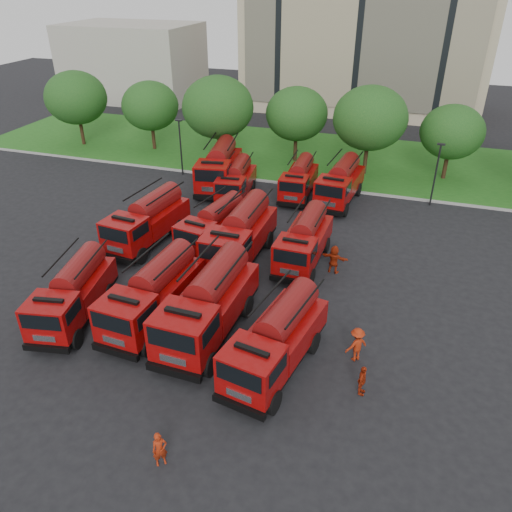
{
  "coord_description": "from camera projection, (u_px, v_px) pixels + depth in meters",
  "views": [
    {
      "loc": [
        10.06,
        -22.4,
        16.74
      ],
      "look_at": [
        2.1,
        2.04,
        1.8
      ],
      "focal_mm": 35.0,
      "sensor_mm": 36.0,
      "label": 1
    }
  ],
  "objects": [
    {
      "name": "fire_truck_8",
      "position": [
        220.0,
        167.0,
        42.88
      ],
      "size": [
        4.11,
        8.35,
        3.64
      ],
      "rotation": [
        0.0,
        0.0,
        0.18
      ],
      "color": "black",
      "rests_on": "ground"
    },
    {
      "name": "firefighter_1",
      "position": [
        123.0,
        345.0,
        25.46
      ],
      "size": [
        0.93,
        0.83,
        1.69
      ],
      "primitive_type": "imported",
      "rotation": [
        0.0,
        0.0,
        -0.59
      ],
      "color": "maroon",
      "rests_on": "ground"
    },
    {
      "name": "curb",
      "position": [
        289.0,
        184.0,
        44.2
      ],
      "size": [
        70.0,
        0.3,
        0.14
      ],
      "primitive_type": "cube",
      "color": "gray",
      "rests_on": "ground"
    },
    {
      "name": "lawn",
      "position": [
        309.0,
        155.0,
        50.86
      ],
      "size": [
        70.0,
        16.0,
        0.12
      ],
      "primitive_type": "cube",
      "color": "#1A5316",
      "rests_on": "ground"
    },
    {
      "name": "fire_truck_10",
      "position": [
        299.0,
        179.0,
        41.36
      ],
      "size": [
        2.53,
        6.46,
        2.91
      ],
      "rotation": [
        0.0,
        0.0,
        0.03
      ],
      "color": "black",
      "rests_on": "ground"
    },
    {
      "name": "tree_1",
      "position": [
        150.0,
        106.0,
        50.42
      ],
      "size": [
        5.71,
        5.71,
        6.98
      ],
      "color": "#382314",
      "rests_on": "ground"
    },
    {
      "name": "fire_truck_7",
      "position": [
        304.0,
        240.0,
        31.91
      ],
      "size": [
        2.68,
        6.93,
        3.12
      ],
      "rotation": [
        0.0,
        0.0,
        -0.03
      ],
      "color": "black",
      "rests_on": "ground"
    },
    {
      "name": "fire_truck_3",
      "position": [
        277.0,
        339.0,
        23.31
      ],
      "size": [
        3.72,
        7.54,
        3.28
      ],
      "rotation": [
        0.0,
        0.0,
        -0.18
      ],
      "color": "black",
      "rests_on": "ground"
    },
    {
      "name": "fire_truck_2",
      "position": [
        209.0,
        304.0,
        25.46
      ],
      "size": [
        3.15,
        8.08,
        3.64
      ],
      "rotation": [
        0.0,
        0.0,
        -0.03
      ],
      "color": "black",
      "rests_on": "ground"
    },
    {
      "name": "apartment_building",
      "position": [
        369.0,
        6.0,
        62.11
      ],
      "size": [
        30.0,
        14.18,
        25.0
      ],
      "color": "tan",
      "rests_on": "ground"
    },
    {
      "name": "fire_truck_11",
      "position": [
        340.0,
        183.0,
        40.23
      ],
      "size": [
        3.14,
        7.37,
        3.26
      ],
      "rotation": [
        0.0,
        0.0,
        -0.09
      ],
      "color": "black",
      "rests_on": "ground"
    },
    {
      "name": "firefighter_5",
      "position": [
        333.0,
        272.0,
        31.58
      ],
      "size": [
        1.82,
        1.01,
        1.86
      ],
      "primitive_type": "imported",
      "rotation": [
        0.0,
        0.0,
        2.98
      ],
      "color": "maroon",
      "rests_on": "ground"
    },
    {
      "name": "firefighter_2",
      "position": [
        360.0,
        393.0,
        22.6
      ],
      "size": [
        0.63,
        0.97,
        1.56
      ],
      "primitive_type": "imported",
      "rotation": [
        0.0,
        0.0,
        1.44
      ],
      "color": "maroon",
      "rests_on": "ground"
    },
    {
      "name": "tree_5",
      "position": [
        452.0,
        132.0,
        43.17
      ],
      "size": [
        5.46,
        5.46,
        6.68
      ],
      "color": "#382314",
      "rests_on": "ground"
    },
    {
      "name": "side_building",
      "position": [
        134.0,
        62.0,
        71.21
      ],
      "size": [
        18.0,
        12.0,
        10.0
      ],
      "primitive_type": "cube",
      "color": "#A39D90",
      "rests_on": "ground"
    },
    {
      "name": "firefighter_4",
      "position": [
        188.0,
        275.0,
        31.25
      ],
      "size": [
        1.14,
        1.12,
        1.97
      ],
      "primitive_type": "imported",
      "rotation": [
        0.0,
        0.0,
        2.41
      ],
      "color": "black",
      "rests_on": "ground"
    },
    {
      "name": "fire_truck_9",
      "position": [
        236.0,
        181.0,
        40.95
      ],
      "size": [
        3.02,
        6.69,
        2.94
      ],
      "rotation": [
        0.0,
        0.0,
        0.13
      ],
      "color": "black",
      "rests_on": "ground"
    },
    {
      "name": "lamp_post_1",
      "position": [
        436.0,
        171.0,
        38.99
      ],
      "size": [
        0.6,
        0.25,
        5.11
      ],
      "color": "black",
      "rests_on": "ground"
    },
    {
      "name": "fire_truck_4",
      "position": [
        148.0,
        220.0,
        34.16
      ],
      "size": [
        3.33,
        7.58,
        3.34
      ],
      "rotation": [
        0.0,
        0.0,
        -0.11
      ],
      "color": "black",
      "rests_on": "ground"
    },
    {
      "name": "tree_3",
      "position": [
        297.0,
        114.0,
        47.16
      ],
      "size": [
        5.88,
        5.88,
        7.19
      ],
      "color": "#382314",
      "rests_on": "ground"
    },
    {
      "name": "tree_0",
      "position": [
        76.0,
        98.0,
        51.51
      ],
      "size": [
        6.3,
        6.3,
        7.7
      ],
      "color": "#382314",
      "rests_on": "ground"
    },
    {
      "name": "fire_truck_5",
      "position": [
        214.0,
        225.0,
        33.98
      ],
      "size": [
        3.33,
        6.79,
        2.96
      ],
      "rotation": [
        0.0,
        0.0,
        -0.18
      ],
      "color": "black",
      "rests_on": "ground"
    },
    {
      "name": "tree_4",
      "position": [
        370.0,
        118.0,
        43.78
      ],
      "size": [
        6.55,
        6.55,
        8.01
      ],
      "color": "#382314",
      "rests_on": "ground"
    },
    {
      "name": "fire_truck_6",
      "position": [
        240.0,
        234.0,
        32.15
      ],
      "size": [
        2.98,
        7.88,
        3.57
      ],
      "rotation": [
        0.0,
        0.0,
        -0.01
      ],
      "color": "black",
      "rests_on": "ground"
    },
    {
      "name": "firefighter_3",
      "position": [
        355.0,
        359.0,
        24.57
      ],
      "size": [
        1.29,
        1.27,
        1.85
      ],
      "primitive_type": "imported",
      "rotation": [
        0.0,
        0.0,
        3.91
      ],
      "color": "maroon",
      "rests_on": "ground"
    },
    {
      "name": "firefighter_0",
      "position": [
        162.0,
        463.0,
        19.41
      ],
      "size": [
        0.72,
        0.71,
        1.6
      ],
      "primitive_type": "imported",
      "rotation": [
        0.0,
        0.0,
        0.71
      ],
      "color": "maroon",
      "rests_on": "ground"
    },
    {
      "name": "fire_truck_0",
      "position": [
        73.0,
        293.0,
        26.78
      ],
      "size": [
        3.56,
        7.13,
        3.11
      ],
      "rotation": [
        0.0,
        0.0,
        0.19
      ],
      "color": "black",
      "rests_on": "ground"
    },
    {
      "name": "tree_2",
      "position": [
        218.0,
        107.0,
        46.64
      ],
      "size": [
        6.72,
        6.72,
        8.22
      ],
      "color": "#382314",
      "rests_on": "ground"
    },
    {
      "name": "lamp_post_0",
      "position": [
        180.0,
        144.0,
        44.88
      ],
      "size": [
        0.6,
        0.25,
        5.11
      ],
      "color": "black",
      "rests_on": "ground"
    },
    {
      "name": "ground",
      "position": [
        212.0,
        293.0,
        29.52
      ],
      "size": [
        140.0,
        140.0,
        0.0
      ],
      "primitive_type": "plane",
      "color": "black",
      "rests_on": "ground"
    },
    {
      "name": "fire_truck_1",
      "position": [
        154.0,
        293.0,
        26.5
      ],
      "size": [
        3.1,
        7.56,
        3.37
      ],
      "rotation": [
        0.0,
        0.0,
        -0.06
      ],
      "color": "black",
      "rests_on": "ground"
    }
  ]
}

